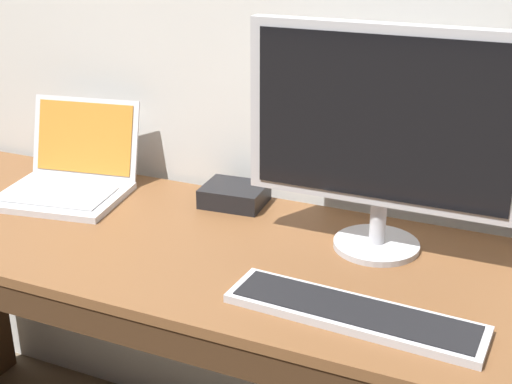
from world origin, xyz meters
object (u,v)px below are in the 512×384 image
Objects in this scene: wired_keyboard at (353,313)px; laptop_silver at (68,179)px; external_drive_box at (235,195)px; external_monitor at (383,127)px.

laptop_silver is at bearing 162.12° from wired_keyboard.
laptop_silver is at bearing -164.90° from external_drive_box.
external_monitor is (0.80, 0.00, 0.24)m from laptop_silver.
external_drive_box is (-0.38, 0.11, -0.25)m from external_monitor.
external_monitor is at bearing -16.13° from external_drive_box.
external_monitor is 0.47m from external_drive_box.
external_drive_box is (0.42, 0.11, -0.01)m from laptop_silver.
wired_keyboard is 3.12× the size of external_drive_box.
laptop_silver reaches higher than wired_keyboard.
laptop_silver is 0.62× the size of external_monitor.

